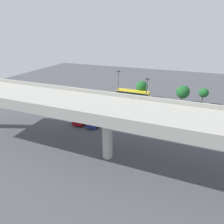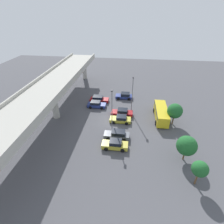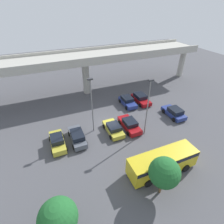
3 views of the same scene
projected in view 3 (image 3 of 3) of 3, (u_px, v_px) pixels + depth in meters
ground_plane at (109, 125)px, 27.94m from camera, size 105.91×105.91×0.00m
highway_overpass at (84, 60)px, 33.62m from camera, size 50.82×7.40×8.40m
parked_car_0 at (57, 141)px, 23.66m from camera, size 2.02×4.53×1.64m
parked_car_1 at (77, 137)px, 24.47m from camera, size 2.02×4.70×1.62m
parked_car_2 at (113, 128)px, 26.12m from camera, size 2.16×4.45×1.46m
parked_car_3 at (130, 124)px, 26.89m from camera, size 2.16×4.81×1.54m
parked_car_4 at (127, 101)px, 32.84m from camera, size 2.15×4.44×1.54m
parked_car_5 at (141, 99)px, 33.68m from camera, size 2.25×4.71×1.59m
parked_car_6 at (174, 112)px, 29.67m from camera, size 2.26×4.43×1.58m
shuttle_bus at (163, 161)px, 19.84m from camera, size 8.19×2.71×2.52m
lamp_post_near_aisle at (92, 103)px, 24.09m from camera, size 0.70×0.35×8.50m
lamp_post_mid_lot at (148, 105)px, 23.44m from camera, size 0.70×0.35×8.67m
tree_front_centre at (58, 218)px, 13.48m from camera, size 3.13×3.13×4.43m
tree_front_right at (164, 173)px, 16.61m from camera, size 3.06×3.06×4.68m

